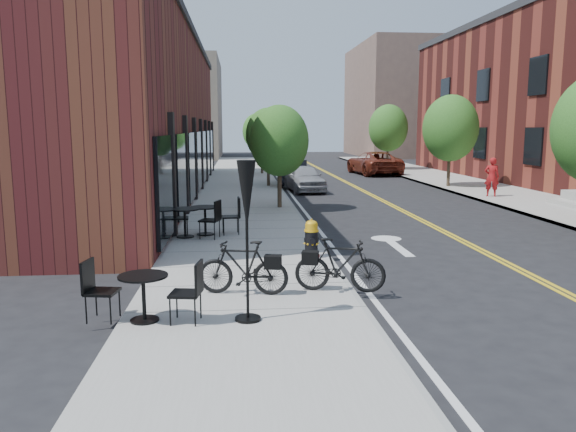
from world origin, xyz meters
name	(u,v)px	position (x,y,z in m)	size (l,w,h in m)	color
ground	(336,269)	(0.00, 0.00, 0.00)	(120.00, 120.00, 0.00)	black
sidewalk_near	(242,205)	(-2.00, 10.00, 0.06)	(4.00, 70.00, 0.12)	#9E9B93
sidewalk_far	(534,202)	(10.00, 10.00, 0.06)	(4.00, 70.00, 0.12)	#9E9B93
building_near	(140,118)	(-6.50, 14.00, 3.50)	(5.00, 28.00, 7.00)	#4B1818
bg_building_left	(181,109)	(-8.00, 48.00, 5.00)	(8.00, 14.00, 10.00)	#726656
bg_building_right	(402,101)	(16.00, 50.00, 6.00)	(10.00, 16.00, 12.00)	brown
tree_near_a	(279,141)	(-0.60, 9.00, 2.60)	(2.20, 2.20, 3.81)	#382B1E
tree_near_b	(268,135)	(-0.60, 17.00, 2.71)	(2.30, 2.30, 3.98)	#382B1E
tree_near_c	(262,136)	(-0.60, 25.00, 2.53)	(2.10, 2.10, 3.67)	#382B1E
tree_near_d	(258,131)	(-0.60, 33.00, 2.79)	(2.40, 2.40, 4.11)	#382B1E
tree_far_b	(450,128)	(8.60, 16.00, 3.06)	(2.80, 2.80, 4.62)	#382B1E
tree_far_c	(388,128)	(8.60, 28.00, 3.06)	(2.80, 2.80, 4.62)	#382B1E
fire_hydrant	(311,239)	(-0.46, 0.72, 0.54)	(0.41, 0.41, 0.89)	maroon
bicycle_left	(243,268)	(-2.06, -2.12, 0.61)	(0.46, 1.64, 0.99)	black
bicycle_right	(340,265)	(-0.30, -2.11, 0.62)	(0.47, 1.66, 1.00)	black
bistro_set_a	(144,291)	(-3.60, -3.40, 0.60)	(1.81, 0.87, 0.95)	black
bistro_set_b	(185,218)	(-3.60, 3.35, 0.64)	(1.97, 1.04, 1.04)	black
bistro_set_c	(205,216)	(-3.07, 3.67, 0.64)	(1.94, 0.89, 1.03)	black
patio_umbrella	(247,207)	(-2.00, -3.50, 1.91)	(0.40, 0.40, 2.49)	black
parked_car_a	(304,178)	(1.03, 15.22, 0.65)	(1.54, 3.84, 1.31)	#9B9DA3
parked_car_b	(293,173)	(0.80, 18.07, 0.68)	(1.44, 4.12, 1.36)	black
parked_car_c	(278,161)	(0.80, 29.80, 0.63)	(1.78, 4.37, 1.27)	#B7B7BC
parked_car_far	(374,163)	(6.84, 24.86, 0.76)	(2.52, 5.47, 1.52)	maroon
pedestrian	(492,177)	(8.85, 11.56, 0.97)	(0.62, 0.41, 1.70)	#A01517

